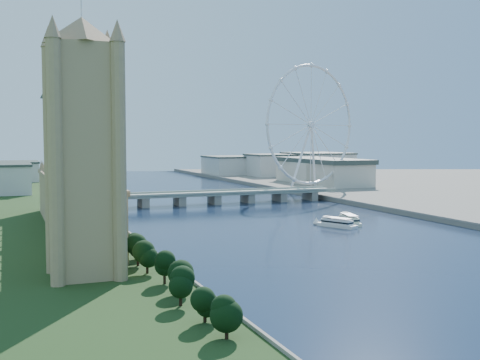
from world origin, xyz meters
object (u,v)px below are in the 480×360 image
victoria_tower (84,139)px  london_eye (311,125)px  tour_boat_near (337,227)px  tour_boat_far (349,224)px

victoria_tower → london_eye: (254.98, 300.08, 13.03)m
london_eye → tour_boat_near: london_eye is taller
tour_boat_near → tour_boat_far: bearing=7.5°
tour_boat_near → tour_boat_far: (14.01, 8.67, 0.00)m
victoria_tower → london_eye: bearing=49.6°
london_eye → tour_boat_near: size_ratio=4.28×
tour_boat_near → tour_boat_far: 16.48m
victoria_tower → london_eye: size_ratio=0.90×
tour_boat_near → london_eye: bearing=41.8°
victoria_tower → london_eye: 393.99m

